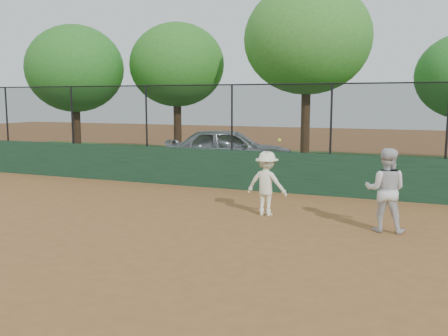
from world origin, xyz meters
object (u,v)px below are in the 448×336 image
at_px(parked_car, 229,149).
at_px(player_second, 386,190).
at_px(tree_0, 75,69).
at_px(player_main, 267,184).
at_px(tree_2, 307,39).
at_px(tree_1, 177,65).

bearing_deg(parked_car, player_second, -156.54).
xyz_separation_m(player_second, tree_0, (-14.22, 7.97, 3.23)).
xyz_separation_m(parked_car, player_second, (6.29, -6.98, 0.04)).
relative_size(parked_car, player_main, 2.62).
height_order(parked_car, tree_2, tree_2).
height_order(player_second, tree_0, tree_0).
xyz_separation_m(player_second, tree_2, (-3.81, 9.01, 4.19)).
bearing_deg(parked_car, tree_2, -69.21).
height_order(player_second, player_main, player_main).
xyz_separation_m(tree_0, tree_1, (4.38, 1.59, 0.16)).
height_order(parked_car, player_second, player_second).
height_order(player_main, tree_2, tree_2).
xyz_separation_m(parked_car, tree_1, (-3.55, 2.58, 3.42)).
height_order(tree_0, tree_2, tree_2).
bearing_deg(tree_0, tree_1, 19.93).
distance_m(player_second, tree_1, 14.13).
relative_size(player_second, tree_1, 0.29).
relative_size(player_main, tree_0, 0.31).
bearing_deg(parked_car, tree_0, 64.29).
bearing_deg(player_second, player_main, -10.77).
distance_m(tree_1, tree_2, 6.11).
bearing_deg(tree_1, tree_2, -5.18).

